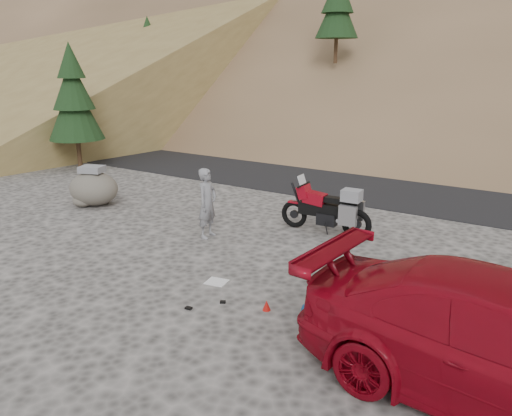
{
  "coord_description": "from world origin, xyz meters",
  "views": [
    {
      "loc": [
        6.15,
        -8.63,
        4.3
      ],
      "look_at": [
        0.09,
        0.76,
        1.0
      ],
      "focal_mm": 35.0,
      "sensor_mm": 36.0,
      "label": 1
    }
  ],
  "objects_px": {
    "motorcycle": "(329,210)",
    "man": "(208,237)",
    "red_car": "(512,407)",
    "boulder": "(94,188)"
  },
  "relations": [
    {
      "from": "boulder",
      "to": "man",
      "type": "bearing_deg",
      "value": -5.04
    },
    {
      "from": "boulder",
      "to": "motorcycle",
      "type": "bearing_deg",
      "value": 11.42
    },
    {
      "from": "red_car",
      "to": "boulder",
      "type": "relative_size",
      "value": 3.27
    },
    {
      "from": "man",
      "to": "motorcycle",
      "type": "bearing_deg",
      "value": -57.27
    },
    {
      "from": "man",
      "to": "red_car",
      "type": "distance_m",
      "value": 7.94
    },
    {
      "from": "motorcycle",
      "to": "man",
      "type": "distance_m",
      "value": 3.17
    },
    {
      "from": "motorcycle",
      "to": "red_car",
      "type": "height_order",
      "value": "motorcycle"
    },
    {
      "from": "red_car",
      "to": "boulder",
      "type": "distance_m",
      "value": 12.64
    },
    {
      "from": "red_car",
      "to": "boulder",
      "type": "xyz_separation_m",
      "value": [
        -12.15,
        3.44,
        0.53
      ]
    },
    {
      "from": "man",
      "to": "red_car",
      "type": "xyz_separation_m",
      "value": [
        7.35,
        -3.02,
        0.0
      ]
    }
  ]
}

